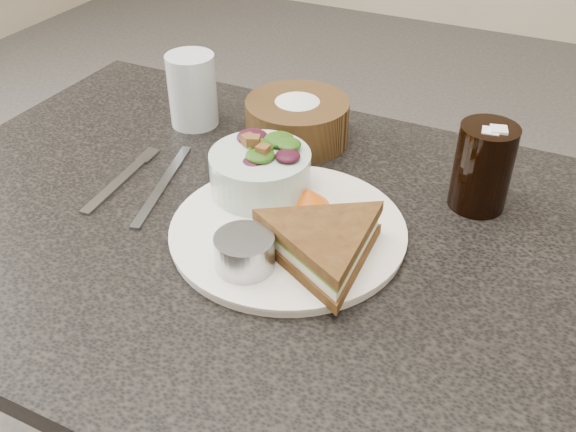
{
  "coord_description": "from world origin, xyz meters",
  "views": [
    {
      "loc": [
        0.33,
        -0.58,
        1.24
      ],
      "look_at": [
        0.05,
        -0.01,
        0.78
      ],
      "focal_mm": 40.0,
      "sensor_mm": 36.0,
      "label": 1
    }
  ],
  "objects_px": {
    "salad_bowl": "(260,165)",
    "dressing_ramekin": "(245,252)",
    "cola_glass": "(484,163)",
    "bread_basket": "(297,114)",
    "dinner_plate": "(288,231)",
    "dining_table": "(263,405)",
    "sandwich": "(324,245)",
    "water_glass": "(192,90)"
  },
  "relations": [
    {
      "from": "dressing_ramekin",
      "to": "bread_basket",
      "type": "relative_size",
      "value": 0.44
    },
    {
      "from": "sandwich",
      "to": "salad_bowl",
      "type": "relative_size",
      "value": 1.35
    },
    {
      "from": "salad_bowl",
      "to": "dressing_ramekin",
      "type": "xyz_separation_m",
      "value": [
        0.06,
        -0.15,
        -0.02
      ]
    },
    {
      "from": "sandwich",
      "to": "bread_basket",
      "type": "bearing_deg",
      "value": 148.7
    },
    {
      "from": "dining_table",
      "to": "sandwich",
      "type": "height_order",
      "value": "sandwich"
    },
    {
      "from": "water_glass",
      "to": "cola_glass",
      "type": "bearing_deg",
      "value": -4.03
    },
    {
      "from": "salad_bowl",
      "to": "dressing_ramekin",
      "type": "bearing_deg",
      "value": -68.59
    },
    {
      "from": "dinner_plate",
      "to": "bread_basket",
      "type": "bearing_deg",
      "value": 112.65
    },
    {
      "from": "salad_bowl",
      "to": "bread_basket",
      "type": "bearing_deg",
      "value": 98.39
    },
    {
      "from": "dinner_plate",
      "to": "bread_basket",
      "type": "relative_size",
      "value": 1.84
    },
    {
      "from": "bread_basket",
      "to": "cola_glass",
      "type": "xyz_separation_m",
      "value": [
        0.29,
        -0.05,
        0.02
      ]
    },
    {
      "from": "dining_table",
      "to": "cola_glass",
      "type": "bearing_deg",
      "value": 33.46
    },
    {
      "from": "dinner_plate",
      "to": "sandwich",
      "type": "relative_size",
      "value": 1.61
    },
    {
      "from": "salad_bowl",
      "to": "dressing_ramekin",
      "type": "relative_size",
      "value": 1.94
    },
    {
      "from": "dinner_plate",
      "to": "water_glass",
      "type": "height_order",
      "value": "water_glass"
    },
    {
      "from": "dressing_ramekin",
      "to": "cola_glass",
      "type": "xyz_separation_m",
      "value": [
        0.21,
        0.26,
        0.03
      ]
    },
    {
      "from": "dinner_plate",
      "to": "salad_bowl",
      "type": "relative_size",
      "value": 2.17
    },
    {
      "from": "dining_table",
      "to": "dinner_plate",
      "type": "relative_size",
      "value": 3.44
    },
    {
      "from": "cola_glass",
      "to": "salad_bowl",
      "type": "bearing_deg",
      "value": -157.17
    },
    {
      "from": "salad_bowl",
      "to": "water_glass",
      "type": "bearing_deg",
      "value": 143.86
    },
    {
      "from": "dining_table",
      "to": "dinner_plate",
      "type": "bearing_deg",
      "value": -10.08
    },
    {
      "from": "sandwich",
      "to": "cola_glass",
      "type": "relative_size",
      "value": 1.41
    },
    {
      "from": "dinner_plate",
      "to": "dressing_ramekin",
      "type": "bearing_deg",
      "value": -97.66
    },
    {
      "from": "sandwich",
      "to": "cola_glass",
      "type": "bearing_deg",
      "value": 86.17
    },
    {
      "from": "dressing_ramekin",
      "to": "cola_glass",
      "type": "relative_size",
      "value": 0.54
    },
    {
      "from": "dinner_plate",
      "to": "sandwich",
      "type": "xyz_separation_m",
      "value": [
        0.07,
        -0.04,
        0.03
      ]
    },
    {
      "from": "salad_bowl",
      "to": "dressing_ramekin",
      "type": "height_order",
      "value": "salad_bowl"
    },
    {
      "from": "salad_bowl",
      "to": "cola_glass",
      "type": "distance_m",
      "value": 0.29
    },
    {
      "from": "sandwich",
      "to": "water_glass",
      "type": "bearing_deg",
      "value": 171.48
    },
    {
      "from": "bread_basket",
      "to": "salad_bowl",
      "type": "bearing_deg",
      "value": -81.61
    },
    {
      "from": "sandwich",
      "to": "dressing_ramekin",
      "type": "relative_size",
      "value": 2.63
    },
    {
      "from": "sandwich",
      "to": "bread_basket",
      "type": "xyz_separation_m",
      "value": [
        -0.16,
        0.27,
        0.01
      ]
    },
    {
      "from": "dinner_plate",
      "to": "dining_table",
      "type": "bearing_deg",
      "value": 169.92
    },
    {
      "from": "dressing_ramekin",
      "to": "bread_basket",
      "type": "xyz_separation_m",
      "value": [
        -0.08,
        0.31,
        0.01
      ]
    },
    {
      "from": "dining_table",
      "to": "cola_glass",
      "type": "xyz_separation_m",
      "value": [
        0.25,
        0.16,
        0.44
      ]
    },
    {
      "from": "sandwich",
      "to": "water_glass",
      "type": "relative_size",
      "value": 1.56
    },
    {
      "from": "dining_table",
      "to": "dinner_plate",
      "type": "xyz_separation_m",
      "value": [
        0.05,
        -0.01,
        0.38
      ]
    },
    {
      "from": "salad_bowl",
      "to": "sandwich",
      "type": "bearing_deg",
      "value": -36.61
    },
    {
      "from": "dining_table",
      "to": "dinner_plate",
      "type": "distance_m",
      "value": 0.38
    },
    {
      "from": "dinner_plate",
      "to": "sandwich",
      "type": "bearing_deg",
      "value": -32.03
    },
    {
      "from": "bread_basket",
      "to": "dressing_ramekin",
      "type": "bearing_deg",
      "value": -75.3
    },
    {
      "from": "sandwich",
      "to": "dinner_plate",
      "type": "bearing_deg",
      "value": 175.78
    }
  ]
}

